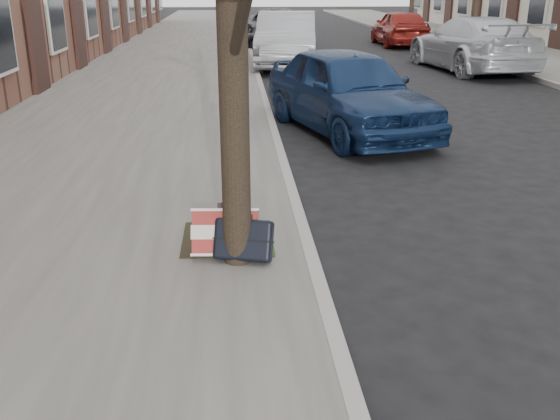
{
  "coord_description": "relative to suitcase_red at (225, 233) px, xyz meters",
  "views": [
    {
      "loc": [
        -1.91,
        -4.3,
        2.44
      ],
      "look_at": [
        -1.53,
        0.8,
        0.55
      ],
      "focal_mm": 40.0,
      "sensor_mm": 36.0,
      "label": 1
    }
  ],
  "objects": [
    {
      "name": "car_far_back",
      "position": [
        6.69,
        19.83,
        0.36
      ],
      "size": [
        1.74,
        4.15,
        1.4
      ],
      "primitive_type": "imported",
      "rotation": [
        0.0,
        0.0,
        3.12
      ],
      "color": "maroon",
      "rests_on": "ground"
    },
    {
      "name": "ground",
      "position": [
        2.01,
        -0.81,
        -0.34
      ],
      "size": [
        120.0,
        120.0,
        0.0
      ],
      "primitive_type": "plane",
      "color": "black",
      "rests_on": "ground"
    },
    {
      "name": "far_sidewalk",
      "position": [
        9.81,
        14.19,
        -0.28
      ],
      "size": [
        4.0,
        70.0,
        0.12
      ],
      "primitive_type": "cube",
      "color": "slate",
      "rests_on": "ground"
    },
    {
      "name": "near_sidewalk",
      "position": [
        -1.69,
        14.19,
        -0.28
      ],
      "size": [
        5.0,
        70.0,
        0.12
      ],
      "primitive_type": "cube",
      "color": "slate",
      "rests_on": "ground"
    },
    {
      "name": "car_far_front",
      "position": [
        6.86,
        12.53,
        0.41
      ],
      "size": [
        2.55,
        5.37,
        1.51
      ],
      "primitive_type": "imported",
      "rotation": [
        0.0,
        0.0,
        3.23
      ],
      "color": "#B8BBC1",
      "rests_on": "ground"
    },
    {
      "name": "suitcase_navy",
      "position": [
        0.16,
        -0.1,
        -0.02
      ],
      "size": [
        0.57,
        0.41,
        0.4
      ],
      "primitive_type": "cube",
      "rotation": [
        -0.42,
        0.0,
        -0.24
      ],
      "color": "black",
      "rests_on": "near_sidewalk"
    },
    {
      "name": "dirt_patch",
      "position": [
        0.01,
        0.39,
        -0.21
      ],
      "size": [
        0.85,
        0.85,
        0.02
      ],
      "primitive_type": "cube",
      "color": "black",
      "rests_on": "near_sidewalk"
    },
    {
      "name": "car_near_back",
      "position": [
        1.78,
        20.25,
        0.36
      ],
      "size": [
        2.89,
        5.32,
        1.41
      ],
      "primitive_type": "imported",
      "rotation": [
        0.0,
        0.0,
        -0.11
      ],
      "color": "#38393D",
      "rests_on": "ground"
    },
    {
      "name": "car_near_front",
      "position": [
        2.02,
        5.19,
        0.37
      ],
      "size": [
        2.76,
        4.47,
        1.42
      ],
      "primitive_type": "imported",
      "rotation": [
        0.0,
        0.0,
        0.28
      ],
      "color": "#112549",
      "rests_on": "ground"
    },
    {
      "name": "suitcase_red",
      "position": [
        0.0,
        0.0,
        0.0
      ],
      "size": [
        0.59,
        0.35,
        0.44
      ],
      "primitive_type": "cube",
      "rotation": [
        -0.42,
        0.0,
        -0.06
      ],
      "color": "maroon",
      "rests_on": "near_sidewalk"
    },
    {
      "name": "car_near_mid",
      "position": [
        1.71,
        13.83,
        0.44
      ],
      "size": [
        2.16,
        4.92,
        1.57
      ],
      "primitive_type": "imported",
      "rotation": [
        0.0,
        0.0,
        -0.11
      ],
      "color": "#9B9FA3",
      "rests_on": "ground"
    }
  ]
}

